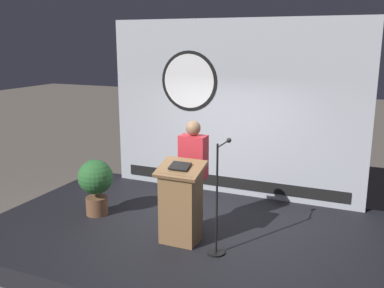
{
  "coord_description": "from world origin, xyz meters",
  "views": [
    {
      "loc": [
        2.48,
        -5.67,
        3.13
      ],
      "look_at": [
        0.01,
        -0.01,
        1.66
      ],
      "focal_mm": 40.84,
      "sensor_mm": 36.0,
      "label": 1
    }
  ],
  "objects_px": {
    "podium": "(181,204)",
    "potted_plant": "(96,182)",
    "speaker_person": "(193,175)",
    "microphone_stand": "(218,214)"
  },
  "relations": [
    {
      "from": "speaker_person",
      "to": "potted_plant",
      "type": "bearing_deg",
      "value": -175.77
    },
    {
      "from": "podium",
      "to": "speaker_person",
      "type": "relative_size",
      "value": 0.7
    },
    {
      "from": "speaker_person",
      "to": "microphone_stand",
      "type": "bearing_deg",
      "value": -42.81
    },
    {
      "from": "speaker_person",
      "to": "potted_plant",
      "type": "xyz_separation_m",
      "value": [
        -1.69,
        -0.13,
        -0.3
      ]
    },
    {
      "from": "speaker_person",
      "to": "potted_plant",
      "type": "height_order",
      "value": "speaker_person"
    },
    {
      "from": "podium",
      "to": "potted_plant",
      "type": "height_order",
      "value": "podium"
    },
    {
      "from": "potted_plant",
      "to": "speaker_person",
      "type": "bearing_deg",
      "value": 4.23
    },
    {
      "from": "podium",
      "to": "potted_plant",
      "type": "distance_m",
      "value": 1.75
    },
    {
      "from": "podium",
      "to": "microphone_stand",
      "type": "relative_size",
      "value": 0.77
    },
    {
      "from": "podium",
      "to": "microphone_stand",
      "type": "bearing_deg",
      "value": -8.31
    }
  ]
}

